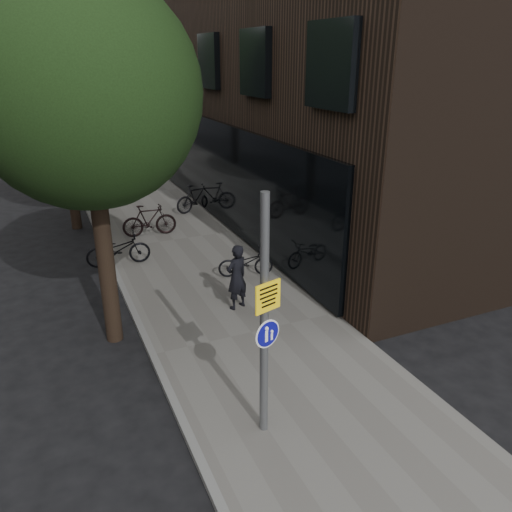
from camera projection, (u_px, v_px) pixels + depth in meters
ground at (316, 434)px, 8.43m from camera, size 120.00×120.00×0.00m
sidewalk at (174, 241)px, 16.98m from camera, size 4.50×60.00×0.12m
curb_edge at (106, 251)px, 16.13m from camera, size 0.15×60.00×0.13m
street_tree_near at (90, 103)px, 9.50m from camera, size 4.40×4.40×7.50m
street_tree_mid at (59, 82)px, 16.70m from camera, size 5.00×5.00×7.80m
street_tree_far at (46, 73)px, 24.33m from camera, size 5.00×5.00×7.80m
signpost at (264, 320)px, 7.62m from camera, size 0.46×0.16×4.09m
pedestrian at (237, 277)px, 12.10m from camera, size 0.70×0.58×1.65m
parked_bike_facade_near at (246, 262)px, 14.04m from camera, size 1.64×0.91×0.82m
parked_bike_facade_far at (197, 198)px, 19.83m from camera, size 1.91×0.95×1.10m
parked_bike_curb_near at (118, 249)px, 14.75m from camera, size 1.89×0.75×0.98m
parked_bike_curb_far at (149, 220)px, 17.15m from camera, size 1.88×0.68×1.10m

